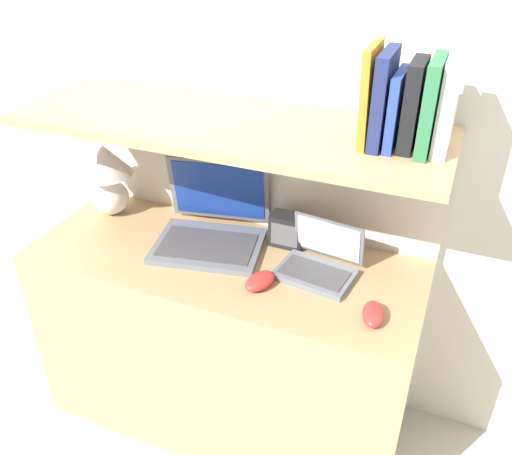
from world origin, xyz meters
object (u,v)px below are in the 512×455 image
object	(u,v)px
table_lamp	(107,174)
laptop_small	(319,263)
book_blue	(396,109)
laptop_large	(212,228)
book_black	(413,105)
book_white	(448,107)
book_navy	(384,99)
book_orange	(370,95)
computer_mouse	(260,281)
book_green	(431,106)
router_box	(288,230)
second_mouse	(373,314)

from	to	relation	value
table_lamp	laptop_small	bearing A→B (deg)	-4.97
book_blue	laptop_large	bearing A→B (deg)	177.70
laptop_small	book_black	distance (m)	0.57
book_white	book_blue	world-z (taller)	book_white
book_navy	table_lamp	bearing A→B (deg)	176.61
laptop_small	book_orange	bearing A→B (deg)	8.86
laptop_small	book_orange	xyz separation A→B (m)	(0.10, 0.02, 0.55)
laptop_large	book_orange	xyz separation A→B (m)	(0.49, -0.02, 0.53)
laptop_large	computer_mouse	distance (m)	0.31
book_green	book_black	world-z (taller)	book_green
laptop_small	book_black	size ratio (longest dim) A/B	1.13
book_blue	router_box	bearing A→B (deg)	162.57
router_box	book_orange	size ratio (longest dim) A/B	0.46
laptop_small	router_box	bearing A→B (deg)	142.04
book_green	book_orange	size ratio (longest dim) A/B	0.93
router_box	book_black	xyz separation A→B (m)	(0.35, -0.10, 0.51)
book_blue	table_lamp	bearing A→B (deg)	176.73
book_blue	second_mouse	bearing A→B (deg)	-78.06
second_mouse	book_navy	size ratio (longest dim) A/B	0.49
router_box	book_orange	distance (m)	0.59
book_navy	book_orange	bearing A→B (deg)	180.00
table_lamp	computer_mouse	world-z (taller)	table_lamp
book_orange	router_box	bearing A→B (deg)	157.94
computer_mouse	book_blue	size ratio (longest dim) A/B	0.66
laptop_large	book_black	bearing A→B (deg)	-2.15
table_lamp	laptop_small	world-z (taller)	table_lamp
book_white	book_black	bearing A→B (deg)	180.00
table_lamp	laptop_large	bearing A→B (deg)	-4.51
book_black	computer_mouse	bearing A→B (deg)	-156.37
book_green	book_navy	xyz separation A→B (m)	(-0.12, 0.00, 0.00)
table_lamp	book_white	size ratio (longest dim) A/B	1.12
book_blue	book_navy	world-z (taller)	book_navy
second_mouse	book_white	bearing A→B (deg)	64.02
router_box	book_orange	xyz separation A→B (m)	(0.24, -0.10, 0.52)
router_box	book_blue	xyz separation A→B (m)	(0.31, -0.10, 0.50)
computer_mouse	book_black	xyz separation A→B (m)	(0.35, 0.15, 0.55)
second_mouse	laptop_large	bearing A→B (deg)	161.73
table_lamp	laptop_large	xyz separation A→B (m)	(0.44, -0.03, -0.11)
book_white	book_blue	xyz separation A→B (m)	(-0.12, 0.00, -0.02)
router_box	book_white	bearing A→B (deg)	-12.73
laptop_small	second_mouse	distance (m)	0.26
book_green	book_orange	world-z (taller)	book_orange
book_black	table_lamp	bearing A→B (deg)	176.85
laptop_large	router_box	bearing A→B (deg)	17.01
laptop_small	book_white	size ratio (longest dim) A/B	1.07
book_white	book_blue	bearing A→B (deg)	180.00
book_green	book_black	distance (m)	0.04
book_black	book_orange	size ratio (longest dim) A/B	0.89
book_green	book_blue	bearing A→B (deg)	180.00
router_box	book_orange	bearing A→B (deg)	-22.06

